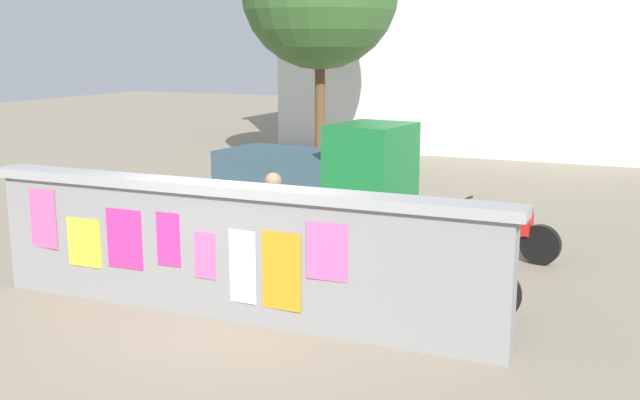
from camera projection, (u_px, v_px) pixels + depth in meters
ground at (418, 197)px, 16.18m from camera, size 60.00×60.00×0.00m
poster_wall at (230, 250)px, 8.82m from camera, size 6.77×0.42×1.62m
auto_rickshaw_truck at (323, 173)px, 13.81m from camera, size 3.76×1.93×1.85m
motorcycle at (501, 229)px, 11.40m from camera, size 1.89×0.58×0.87m
bicycle_near at (449, 285)px, 9.02m from camera, size 1.71×0.44×0.95m
person_walking at (274, 222)px, 9.56m from camera, size 0.45×0.45×1.62m
building_background at (482, 30)px, 24.42m from camera, size 11.71×7.21×7.39m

